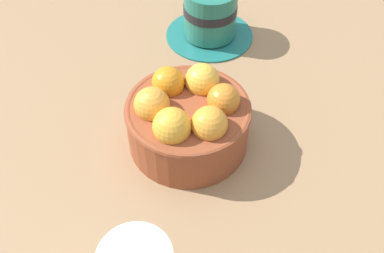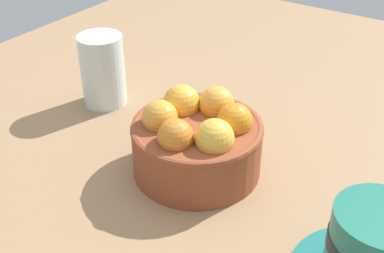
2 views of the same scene
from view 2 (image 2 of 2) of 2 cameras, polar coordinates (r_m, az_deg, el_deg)
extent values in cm
cube|color=#997551|center=(66.16, 0.54, -6.24)|extent=(135.93, 110.82, 3.89)
cylinder|color=brown|center=(62.93, 0.56, -2.42)|extent=(16.26, 16.26, 6.87)
torus|color=brown|center=(61.25, 0.58, -0.09)|extent=(16.46, 16.46, 1.00)
sphere|color=gold|center=(63.94, 2.85, 2.58)|extent=(4.62, 4.62, 4.62)
sphere|color=gold|center=(64.18, -1.21, 2.73)|extent=(4.78, 4.78, 4.78)
sphere|color=orange|center=(61.06, -3.67, 0.98)|extent=(4.52, 4.52, 4.52)
sphere|color=orange|center=(57.52, -1.94, -1.15)|extent=(4.28, 4.28, 4.28)
sphere|color=gold|center=(57.26, 2.59, -1.34)|extent=(4.65, 4.65, 4.65)
sphere|color=orange|center=(60.57, 4.87, 0.64)|extent=(4.41, 4.41, 4.41)
cylinder|color=#237260|center=(50.99, 20.19, -12.91)|extent=(8.95, 8.95, 8.37)
cylinder|color=black|center=(50.53, 20.33, -12.36)|extent=(9.11, 9.11, 1.51)
cylinder|color=silver|center=(78.35, -10.17, 6.35)|extent=(6.80, 6.80, 11.17)
camera|label=1|loc=(0.82, -26.11, 34.60)|focal=40.52mm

